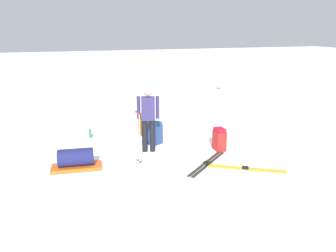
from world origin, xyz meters
TOP-DOWN VIEW (x-y plane):
  - ground_plane at (0.00, 0.00)m, footprint 80.00×80.00m
  - skier_standing at (-0.19, -0.47)m, footprint 0.30×0.56m
  - ski_pair_near at (1.61, 1.34)m, footprint 1.06×1.66m
  - ski_pair_far at (1.06, 0.63)m, footprint 1.26×1.42m
  - backpack_large_dark at (-0.67, -0.15)m, footprint 0.38×0.43m
  - backpack_bright at (-1.59, -0.21)m, footprint 0.31×0.40m
  - backpack_small_spare at (0.31, 1.32)m, footprint 0.36×0.25m
  - ski_poles_planted_near at (0.52, -0.90)m, footprint 0.21×0.11m
  - ski_poles_planted_far at (-1.40, 2.09)m, footprint 0.17×0.10m
  - gear_sled at (0.40, -2.34)m, footprint 0.56×1.16m
  - thermos_bottle at (-1.78, -1.83)m, footprint 0.07×0.07m

SIDE VIEW (x-z plane):
  - ground_plane at x=0.00m, z-range 0.00..0.00m
  - ski_pair_near at x=1.61m, z-range -0.01..0.04m
  - ski_pair_far at x=1.06m, z-range -0.01..0.04m
  - thermos_bottle at x=-1.78m, z-range 0.00..0.26m
  - gear_sled at x=0.40m, z-range -0.02..0.47m
  - backpack_small_spare at x=0.31m, z-range -0.01..0.59m
  - backpack_large_dark at x=-0.67m, z-range -0.01..0.62m
  - backpack_bright at x=-1.59m, z-range -0.01..0.67m
  - ski_poles_planted_near at x=0.52m, z-range 0.07..1.35m
  - ski_poles_planted_far at x=-1.40m, z-range 0.07..1.42m
  - skier_standing at x=-0.19m, z-range 0.10..1.80m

